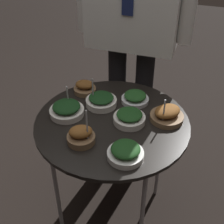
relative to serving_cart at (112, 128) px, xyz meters
The scene contains 11 objects.
ground_plane 0.63m from the serving_cart, ahead, with size 8.00×8.00×0.00m, color black.
serving_cart is the anchor object (origin of this frame).
bowl_spinach_mid_right 0.15m from the serving_cart, 130.43° to the left, with size 0.15×0.15×0.14m.
bowl_spinach_front_left 0.10m from the serving_cart, 11.98° to the left, with size 0.15×0.15×0.06m.
bowl_spinach_front_right 0.23m from the serving_cart, behind, with size 0.16×0.16×0.13m.
bowl_roast_back_right 0.26m from the serving_cart, 20.40° to the left, with size 0.15×0.16×0.13m.
bowl_spinach_back_left 0.25m from the serving_cart, 59.19° to the right, with size 0.15×0.15×0.06m.
bowl_roast_front_center 0.20m from the serving_cart, 114.52° to the right, with size 0.12×0.12×0.17m.
bowl_roast_mid_left 0.29m from the serving_cart, 138.00° to the left, with size 0.11×0.11×0.06m.
bowl_spinach_far_rim 0.20m from the serving_cart, 71.61° to the left, with size 0.13×0.13×0.05m.
waiter_figure 0.65m from the serving_cart, 94.83° to the left, with size 0.62×0.23×1.69m.
Camera 1 is at (0.34, -1.06, 1.55)m, focal length 50.00 mm.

